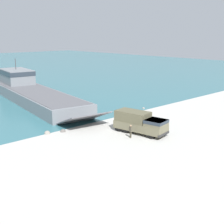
% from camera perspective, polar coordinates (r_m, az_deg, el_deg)
% --- Properties ---
extents(ground_plane, '(240.00, 240.00, 0.00)m').
position_cam_1_polar(ground_plane, '(45.25, 1.74, -2.90)').
color(ground_plane, '#B7B5AD').
extents(landing_craft, '(13.17, 39.97, 7.83)m').
position_cam_1_polar(landing_craft, '(66.17, -14.67, 3.80)').
color(landing_craft, gray).
rests_on(landing_craft, ground_plane).
extents(military_truck, '(3.79, 7.74, 2.92)m').
position_cam_1_polar(military_truck, '(42.63, 5.11, -1.89)').
color(military_truck, '#6B664C').
rests_on(military_truck, ground_plane).
extents(soldier_on_ramp, '(0.29, 0.47, 1.77)m').
position_cam_1_polar(soldier_on_ramp, '(40.69, 3.43, -3.38)').
color(soldier_on_ramp, '#4C4738').
rests_on(soldier_on_ramp, ground_plane).
extents(shoreline_rock_a, '(0.84, 0.84, 0.84)m').
position_cam_1_polar(shoreline_rock_a, '(43.51, -11.75, -3.90)').
color(shoreline_rock_a, gray).
rests_on(shoreline_rock_a, ground_plane).
extents(shoreline_rock_b, '(0.77, 0.77, 0.77)m').
position_cam_1_polar(shoreline_rock_b, '(43.99, -8.97, -3.58)').
color(shoreline_rock_b, '#66605B').
rests_on(shoreline_rock_b, ground_plane).
extents(shoreline_rock_c, '(0.52, 0.52, 0.52)m').
position_cam_1_polar(shoreline_rock_c, '(56.98, 5.78, 0.61)').
color(shoreline_rock_c, gray).
rests_on(shoreline_rock_c, ground_plane).
extents(shoreline_rock_d, '(0.72, 0.72, 0.72)m').
position_cam_1_polar(shoreline_rock_d, '(54.31, 2.71, -0.00)').
color(shoreline_rock_d, gray).
rests_on(shoreline_rock_d, ground_plane).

